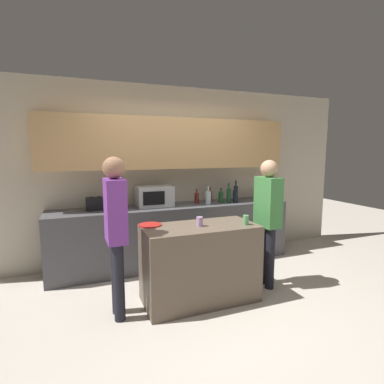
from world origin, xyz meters
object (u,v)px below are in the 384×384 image
at_px(bottle_0, 197,198).
at_px(bottle_4, 229,195).
at_px(bottle_1, 208,197).
at_px(potted_plant, 261,187).
at_px(person_left, 116,224).
at_px(person_center, 268,213).
at_px(bottle_3, 221,197).
at_px(cup_1, 200,222).
at_px(bottle_2, 210,196).
at_px(toaster, 96,204).
at_px(bottle_6, 236,193).
at_px(plate_on_island, 150,225).
at_px(microwave, 154,196).
at_px(cup_0, 246,220).
at_px(bottle_5, 235,196).

height_order(bottle_0, bottle_4, bottle_4).
bearing_deg(bottle_1, potted_plant, 7.86).
distance_m(person_left, person_center, 1.85).
relative_size(bottle_3, bottle_4, 0.75).
height_order(bottle_0, person_center, person_center).
height_order(potted_plant, bottle_0, potted_plant).
bearing_deg(bottle_0, cup_1, -110.66).
bearing_deg(bottle_0, bottle_3, -11.67).
xyz_separation_m(bottle_0, bottle_4, (0.50, -0.12, 0.03)).
distance_m(bottle_2, bottle_3, 0.19).
height_order(toaster, cup_1, toaster).
bearing_deg(person_center, bottle_0, 18.62).
relative_size(bottle_6, person_left, 0.20).
bearing_deg(plate_on_island, bottle_6, 32.54).
height_order(microwave, bottle_4, bottle_4).
height_order(bottle_2, cup_0, bottle_2).
height_order(toaster, cup_0, toaster).
xyz_separation_m(bottle_3, plate_on_island, (-1.37, -0.96, -0.10)).
relative_size(potted_plant, bottle_1, 1.42).
height_order(toaster, bottle_6, bottle_6).
bearing_deg(potted_plant, bottle_6, 174.49).
relative_size(bottle_0, bottle_1, 0.81).
distance_m(bottle_0, cup_0, 1.40).
relative_size(bottle_5, plate_on_island, 1.04).
bearing_deg(cup_1, potted_plant, 37.66).
xyz_separation_m(microwave, bottle_6, (1.40, 0.05, -0.02)).
relative_size(potted_plant, bottle_0, 1.74).
bearing_deg(bottle_0, plate_on_island, -133.57).
bearing_deg(bottle_0, bottle_1, -44.27).
distance_m(bottle_6, person_center, 1.30).
bearing_deg(person_center, bottle_6, -13.90).
relative_size(potted_plant, cup_0, 3.63).
bearing_deg(plate_on_island, microwave, 73.38).
xyz_separation_m(bottle_2, bottle_6, (0.47, 0.00, 0.03)).
bearing_deg(potted_plant, bottle_2, 177.56).
xyz_separation_m(potted_plant, bottle_4, (-0.68, -0.13, -0.08)).
xyz_separation_m(toaster, plate_on_island, (0.52, -1.05, -0.10)).
distance_m(microwave, cup_1, 1.30).
bearing_deg(bottle_5, bottle_4, 160.02).
bearing_deg(cup_0, cup_1, 166.59).
relative_size(toaster, plate_on_island, 1.00).
height_order(bottle_1, bottle_5, bottle_1).
bearing_deg(person_left, toaster, -176.15).
height_order(bottle_1, person_center, person_center).
height_order(bottle_4, bottle_6, bottle_6).
distance_m(bottle_1, plate_on_island, 1.45).
distance_m(bottle_0, plate_on_island, 1.44).
bearing_deg(person_center, plate_on_island, 80.98).
height_order(bottle_1, person_left, person_left).
bearing_deg(person_center, microwave, 40.79).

